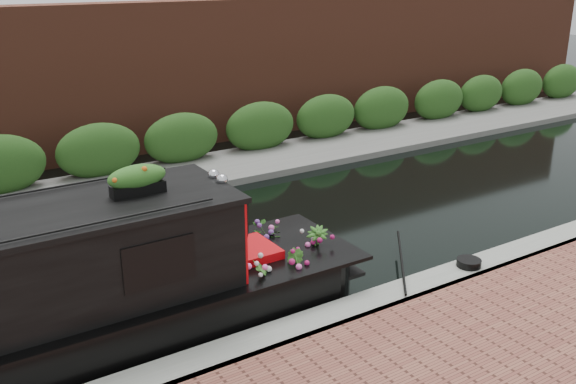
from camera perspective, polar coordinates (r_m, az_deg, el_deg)
ground at (r=11.63m, az=-8.28°, el=-5.65°), size 80.00×80.00×0.00m
near_bank_coping at (r=9.08m, az=0.75°, el=-13.21°), size 40.00×0.60×0.50m
far_bank_path at (r=15.30m, az=-14.91°, el=0.14°), size 40.00×2.40×0.34m
far_hedge at (r=16.12m, az=-15.93°, el=1.04°), size 40.00×1.10×2.80m
far_brick_wall at (r=18.06m, az=-17.94°, el=2.80°), size 40.00×1.00×8.00m
rope_fender at (r=10.87m, az=4.25°, el=-6.39°), size 0.34×0.33×0.34m
coiled_mooring_rope at (r=10.96m, az=15.78°, el=-6.07°), size 0.40×0.40×0.12m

